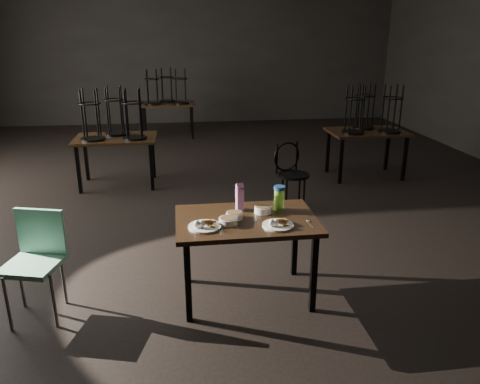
{
  "coord_description": "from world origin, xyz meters",
  "views": [
    {
      "loc": [
        -0.54,
        -6.09,
        2.27
      ],
      "look_at": [
        0.01,
        -2.04,
        0.85
      ],
      "focal_mm": 35.0,
      "sensor_mm": 36.0,
      "label": 1
    }
  ],
  "objects": [
    {
      "name": "room",
      "position": [
        -0.06,
        0.01,
        2.33
      ],
      "size": [
        12.0,
        12.04,
        3.22
      ],
      "color": "black",
      "rests_on": "ground"
    },
    {
      "name": "bg_table_right",
      "position": [
        2.46,
        0.88,
        0.78
      ],
      "size": [
        1.2,
        0.8,
        1.48
      ],
      "color": "black",
      "rests_on": "ground"
    },
    {
      "name": "water_bottle",
      "position": [
        0.33,
        -2.28,
        0.86
      ],
      "size": [
        0.11,
        0.11,
        0.22
      ],
      "color": "#80D23E",
      "rests_on": "main_table"
    },
    {
      "name": "bentwood_chair",
      "position": [
        0.93,
        -0.31,
        0.52
      ],
      "size": [
        0.46,
        0.45,
        0.87
      ],
      "rotation": [
        0.0,
        0.0,
        0.35
      ],
      "color": "black",
      "rests_on": "ground"
    },
    {
      "name": "bg_table_left",
      "position": [
        -1.45,
        0.95,
        0.78
      ],
      "size": [
        1.2,
        0.8,
        1.48
      ],
      "color": "black",
      "rests_on": "ground"
    },
    {
      "name": "bg_table_far",
      "position": [
        -0.72,
        4.32,
        0.78
      ],
      "size": [
        1.2,
        0.8,
        1.48
      ],
      "color": "black",
      "rests_on": "ground"
    },
    {
      "name": "bowl_far",
      "position": [
        0.18,
        -2.33,
        0.78
      ],
      "size": [
        0.15,
        0.15,
        0.06
      ],
      "color": "white",
      "rests_on": "main_table"
    },
    {
      "name": "bowl_big",
      "position": [
        -0.15,
        -2.54,
        0.78
      ],
      "size": [
        0.16,
        0.16,
        0.05
      ],
      "color": "white",
      "rests_on": "main_table"
    },
    {
      "name": "school_chair",
      "position": [
        -1.72,
        -2.47,
        0.54
      ],
      "size": [
        0.51,
        0.51,
        0.89
      ],
      "rotation": [
        0.0,
        0.0,
        -0.27
      ],
      "color": "#79BC9F",
      "rests_on": "ground"
    },
    {
      "name": "juice_carton",
      "position": [
        -0.02,
        -2.24,
        0.87
      ],
      "size": [
        0.07,
        0.07,
        0.25
      ],
      "color": "#971B85",
      "rests_on": "main_table"
    },
    {
      "name": "plate_right",
      "position": [
        0.24,
        -2.64,
        0.77
      ],
      "size": [
        0.26,
        0.26,
        0.08
      ],
      "color": "white",
      "rests_on": "main_table"
    },
    {
      "name": "bowl_near",
      "position": [
        -0.09,
        -2.44,
        0.78
      ],
      "size": [
        0.14,
        0.14,
        0.06
      ],
      "color": "white",
      "rests_on": "main_table"
    },
    {
      "name": "main_table",
      "position": [
        0.01,
        -2.44,
        0.67
      ],
      "size": [
        1.2,
        0.8,
        0.75
      ],
      "color": "black",
      "rests_on": "ground"
    },
    {
      "name": "spoon",
      "position": [
        0.52,
        -2.59,
        0.75
      ],
      "size": [
        0.04,
        0.18,
        0.01
      ],
      "color": "silver",
      "rests_on": "main_table"
    },
    {
      "name": "plate_left",
      "position": [
        -0.35,
        -2.59,
        0.77
      ],
      "size": [
        0.27,
        0.27,
        0.09
      ],
      "color": "white",
      "rests_on": "main_table"
    }
  ]
}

